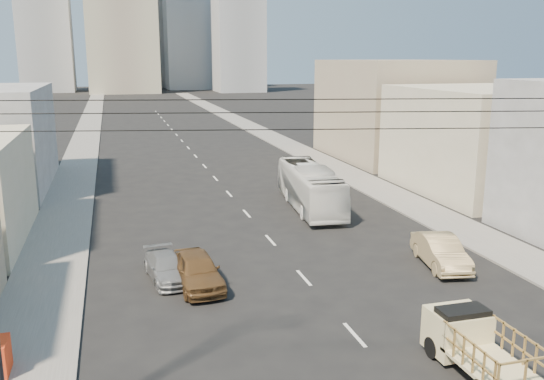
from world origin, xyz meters
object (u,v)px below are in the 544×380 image
sedan_brown (197,270)px  sedan_grey (167,267)px  city_bus (310,187)px  sedan_tan (441,251)px  flatbed_pickup (476,342)px

sedan_brown → sedan_grey: sedan_brown is taller
city_bus → sedan_tan: city_bus is taller
sedan_brown → sedan_grey: bearing=131.8°
city_bus → sedan_brown: bearing=-123.1°
city_bus → sedan_tan: size_ratio=2.30×
sedan_brown → sedan_tan: 12.16m
sedan_tan → sedan_grey: bearing=-177.4°
city_bus → sedan_grey: city_bus is taller
flatbed_pickup → city_bus: 21.86m
flatbed_pickup → city_bus: city_bus is taller
sedan_brown → sedan_tan: (12.14, -0.65, -0.02)m
sedan_tan → city_bus: bearing=112.0°
sedan_grey → sedan_brown: bearing=-51.6°
flatbed_pickup → sedan_tan: 10.15m
city_bus → sedan_brown: 15.35m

